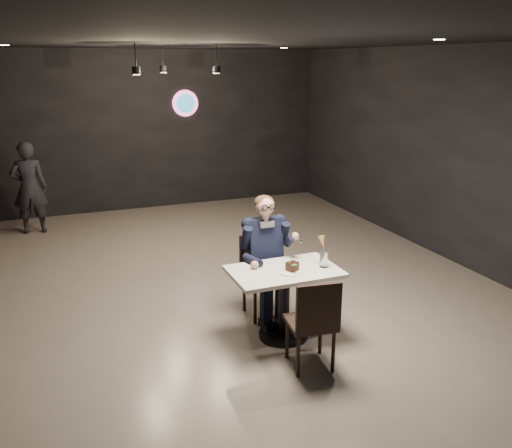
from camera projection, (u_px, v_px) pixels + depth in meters
name	position (u px, v px, depth m)	size (l,w,h in m)	color
floor	(219.00, 294.00, 6.74)	(9.00, 9.00, 0.00)	slate
wall_sign	(185.00, 103.00, 10.42)	(0.50, 0.06, 0.50)	pink
pendant_lights	(172.00, 54.00, 7.69)	(1.40, 1.20, 0.36)	black
main_table	(284.00, 303.00, 5.59)	(1.10, 0.70, 0.75)	white
chair_far	(264.00, 277.00, 6.06)	(0.42, 0.46, 0.92)	black
chair_near	(310.00, 321.00, 5.04)	(0.42, 0.46, 0.92)	black
seated_man	(264.00, 255.00, 5.98)	(0.60, 0.80, 1.44)	black
dessert_plate	(289.00, 272.00, 5.41)	(0.22, 0.22, 0.01)	white
cake_slice	(292.00, 267.00, 5.43)	(0.11, 0.09, 0.08)	black
mint_leaf	(294.00, 265.00, 5.36)	(0.07, 0.04, 0.01)	#2A823A
sundae_glass	(324.00, 258.00, 5.53)	(0.08, 0.08, 0.19)	silver
wafer_cone	(322.00, 243.00, 5.52)	(0.07, 0.07, 0.14)	tan
passerby	(29.00, 188.00, 8.94)	(0.56, 0.37, 1.54)	black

